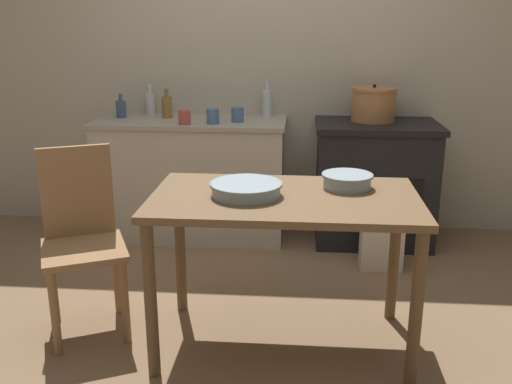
{
  "coord_description": "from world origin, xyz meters",
  "views": [
    {
      "loc": [
        0.27,
        -2.74,
        1.56
      ],
      "look_at": [
        0.0,
        0.53,
        0.57
      ],
      "focal_mm": 40.0,
      "sensor_mm": 36.0,
      "label": 1
    }
  ],
  "objects_px": {
    "cup_center": "(237,115)",
    "cup_mid_right": "(184,117)",
    "flour_sack": "(381,240)",
    "bottle_far_left": "(121,108)",
    "chair": "(82,236)",
    "work_table": "(284,217)",
    "mixing_bowl_large": "(347,180)",
    "bottle_mid_left": "(150,103)",
    "stock_pot": "(374,104)",
    "stove": "(374,182)",
    "mixing_bowl_small": "(246,188)",
    "cup_center_right": "(213,116)",
    "bottle_left": "(267,103)",
    "bottle_center_left": "(167,106)"
  },
  "relations": [
    {
      "from": "chair",
      "to": "stock_pot",
      "type": "height_order",
      "value": "stock_pot"
    },
    {
      "from": "stock_pot",
      "to": "cup_center",
      "type": "xyz_separation_m",
      "value": [
        -0.95,
        -0.14,
        -0.07
      ]
    },
    {
      "from": "cup_center",
      "to": "cup_center_right",
      "type": "xyz_separation_m",
      "value": [
        -0.16,
        -0.08,
        0.0
      ]
    },
    {
      "from": "mixing_bowl_small",
      "to": "cup_center",
      "type": "height_order",
      "value": "cup_center"
    },
    {
      "from": "chair",
      "to": "cup_center",
      "type": "bearing_deg",
      "value": 38.86
    },
    {
      "from": "work_table",
      "to": "bottle_mid_left",
      "type": "xyz_separation_m",
      "value": [
        -1.07,
        1.69,
        0.29
      ]
    },
    {
      "from": "cup_center",
      "to": "cup_center_right",
      "type": "height_order",
      "value": "cup_center_right"
    },
    {
      "from": "bottle_far_left",
      "to": "cup_center",
      "type": "distance_m",
      "value": 0.88
    },
    {
      "from": "mixing_bowl_small",
      "to": "cup_center_right",
      "type": "relative_size",
      "value": 3.22
    },
    {
      "from": "chair",
      "to": "stock_pot",
      "type": "distance_m",
      "value": 2.21
    },
    {
      "from": "stock_pot",
      "to": "bottle_mid_left",
      "type": "xyz_separation_m",
      "value": [
        -1.64,
        0.13,
        -0.03
      ]
    },
    {
      "from": "flour_sack",
      "to": "cup_center_right",
      "type": "xyz_separation_m",
      "value": [
        -1.15,
        0.35,
        0.74
      ]
    },
    {
      "from": "bottle_mid_left",
      "to": "cup_mid_right",
      "type": "bearing_deg",
      "value": -49.24
    },
    {
      "from": "stove",
      "to": "bottle_mid_left",
      "type": "distance_m",
      "value": 1.76
    },
    {
      "from": "bottle_center_left",
      "to": "work_table",
      "type": "bearing_deg",
      "value": -59.63
    },
    {
      "from": "stove",
      "to": "mixing_bowl_small",
      "type": "distance_m",
      "value": 1.73
    },
    {
      "from": "stove",
      "to": "cup_mid_right",
      "type": "bearing_deg",
      "value": -172.13
    },
    {
      "from": "bottle_far_left",
      "to": "cup_mid_right",
      "type": "relative_size",
      "value": 1.76
    },
    {
      "from": "bottle_mid_left",
      "to": "cup_center",
      "type": "distance_m",
      "value": 0.74
    },
    {
      "from": "chair",
      "to": "cup_center",
      "type": "xyz_separation_m",
      "value": [
        0.65,
        1.32,
        0.42
      ]
    },
    {
      "from": "stove",
      "to": "chair",
      "type": "height_order",
      "value": "chair"
    },
    {
      "from": "flour_sack",
      "to": "bottle_far_left",
      "type": "distance_m",
      "value": 2.08
    },
    {
      "from": "work_table",
      "to": "mixing_bowl_large",
      "type": "relative_size",
      "value": 5.03
    },
    {
      "from": "work_table",
      "to": "flour_sack",
      "type": "bearing_deg",
      "value": 58.42
    },
    {
      "from": "stove",
      "to": "cup_center_right",
      "type": "xyz_separation_m",
      "value": [
        -1.14,
        -0.14,
        0.49
      ]
    },
    {
      "from": "mixing_bowl_large",
      "to": "chair",
      "type": "bearing_deg",
      "value": -177.81
    },
    {
      "from": "chair",
      "to": "bottle_left",
      "type": "distance_m",
      "value": 1.83
    },
    {
      "from": "stove",
      "to": "bottle_far_left",
      "type": "relative_size",
      "value": 5.09
    },
    {
      "from": "bottle_center_left",
      "to": "cup_center",
      "type": "xyz_separation_m",
      "value": [
        0.53,
        -0.14,
        -0.03
      ]
    },
    {
      "from": "stock_pot",
      "to": "mixing_bowl_large",
      "type": "bearing_deg",
      "value": -101.08
    },
    {
      "from": "bottle_mid_left",
      "to": "bottle_far_left",
      "type": "bearing_deg",
      "value": -140.79
    },
    {
      "from": "stove",
      "to": "mixing_bowl_small",
      "type": "xyz_separation_m",
      "value": [
        -0.78,
        -1.5,
        0.38
      ]
    },
    {
      "from": "flour_sack",
      "to": "bottle_far_left",
      "type": "xyz_separation_m",
      "value": [
        -1.85,
        0.56,
        0.75
      ]
    },
    {
      "from": "mixing_bowl_small",
      "to": "bottle_mid_left",
      "type": "relative_size",
      "value": 1.47
    },
    {
      "from": "bottle_left",
      "to": "cup_center_right",
      "type": "height_order",
      "value": "bottle_left"
    },
    {
      "from": "cup_center",
      "to": "mixing_bowl_large",
      "type": "bearing_deg",
      "value": -61.91
    },
    {
      "from": "stock_pot",
      "to": "cup_center",
      "type": "bearing_deg",
      "value": -171.87
    },
    {
      "from": "flour_sack",
      "to": "cup_center",
      "type": "relative_size",
      "value": 3.63
    },
    {
      "from": "flour_sack",
      "to": "bottle_mid_left",
      "type": "distance_m",
      "value": 1.97
    },
    {
      "from": "stove",
      "to": "cup_mid_right",
      "type": "xyz_separation_m",
      "value": [
        -1.33,
        -0.18,
        0.48
      ]
    },
    {
      "from": "stock_pot",
      "to": "cup_center_right",
      "type": "bearing_deg",
      "value": -168.87
    },
    {
      "from": "work_table",
      "to": "mixing_bowl_large",
      "type": "bearing_deg",
      "value": 26.91
    },
    {
      "from": "chair",
      "to": "cup_center",
      "type": "distance_m",
      "value": 1.53
    },
    {
      "from": "stock_pot",
      "to": "bottle_left",
      "type": "xyz_separation_m",
      "value": [
        -0.76,
        0.1,
        -0.01
      ]
    },
    {
      "from": "bottle_left",
      "to": "cup_center_right",
      "type": "distance_m",
      "value": 0.48
    },
    {
      "from": "stove",
      "to": "cup_center",
      "type": "height_order",
      "value": "cup_center"
    },
    {
      "from": "flour_sack",
      "to": "cup_center",
      "type": "bearing_deg",
      "value": 156.24
    },
    {
      "from": "cup_center_right",
      "to": "bottle_far_left",
      "type": "bearing_deg",
      "value": 163.79
    },
    {
      "from": "mixing_bowl_small",
      "to": "bottle_left",
      "type": "relative_size",
      "value": 1.25
    },
    {
      "from": "cup_center",
      "to": "cup_mid_right",
      "type": "bearing_deg",
      "value": -160.55
    }
  ]
}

